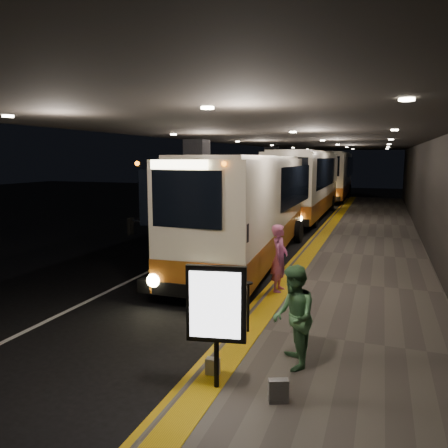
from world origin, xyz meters
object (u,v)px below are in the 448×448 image
Objects in this scene: coach_third at (332,177)px; bag_polka at (278,391)px; info_sign at (216,306)px; stanchion_post at (248,308)px; passenger_boarding at (279,258)px; coach_second at (305,187)px; passenger_waiting_green at (293,317)px; coach_main at (250,212)px; bag_plain at (213,367)px.

coach_third is 36.91× the size of bag_polka.
coach_third is 6.68× the size of info_sign.
coach_third is 32.57m from stanchion_post.
passenger_boarding is 3.00m from stanchion_post.
coach_second is 16.24m from passenger_boarding.
stanchion_post reaches higher than bag_polka.
info_sign is (0.20, -5.25, 0.42)m from passenger_boarding.
passenger_waiting_green is at bearing -45.28° from stanchion_post.
coach_main is at bearing -176.87° from passenger_waiting_green.
passenger_boarding is at bearing -83.22° from coach_second.
passenger_boarding reaches higher than bag_polka.
coach_second is 7.17× the size of passenger_waiting_green.
coach_third is (0.15, 25.69, 0.20)m from coach_main.
coach_main is 6.07× the size of info_sign.
coach_main reaches higher than bag_plain.
stanchion_post is (0.03, -2.98, -0.38)m from passenger_boarding.
passenger_waiting_green is at bearing -86.26° from coach_third.
coach_main is 11.39× the size of stanchion_post.
coach_third is 12.53× the size of stanchion_post.
coach_main reaches higher than bag_polka.
bag_plain is (1.82, -34.40, -1.67)m from coach_third.
bag_polka is (3.02, -34.84, -1.64)m from coach_third.
info_sign is at bearing -85.76° from stanchion_post.
coach_second reaches higher than info_sign.
stanchion_post is at bearing -84.24° from coach_second.
info_sign is 1.88× the size of stanchion_post.
passenger_boarding is at bearing -87.83° from coach_third.
bag_polka is 1.25× the size of bag_plain.
coach_second reaches higher than bag_plain.
coach_second is 20.50m from passenger_waiting_green.
bag_plain is 0.14× the size of info_sign.
coach_second is 7.01× the size of passenger_boarding.
coach_main is 6.55× the size of passenger_boarding.
bag_plain is at bearing -84.88° from coach_second.
coach_second is 12.18× the size of stanchion_post.
bag_plain is at bearing -88.33° from coach_third.
coach_main is 42.00× the size of bag_plain.
coach_second is 44.94× the size of bag_plain.
passenger_waiting_green is (3.21, -20.23, -0.88)m from coach_second.
coach_second is at bearing 84.68° from info_sign.
passenger_waiting_green is 1.67m from stanchion_post.
stanchion_post is at bearing -77.42° from coach_main.
info_sign is at bearing -59.96° from passenger_waiting_green.
coach_second is 19.22m from stanchion_post.
coach_main reaches higher than info_sign.
coach_second is at bearing 98.58° from bag_polka.
coach_second is 21.72m from bag_polka.
bag_plain is 1.95m from stanchion_post.
coach_third reaches higher than passenger_waiting_green.
coach_second is at bearing 9.21° from passenger_boarding.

